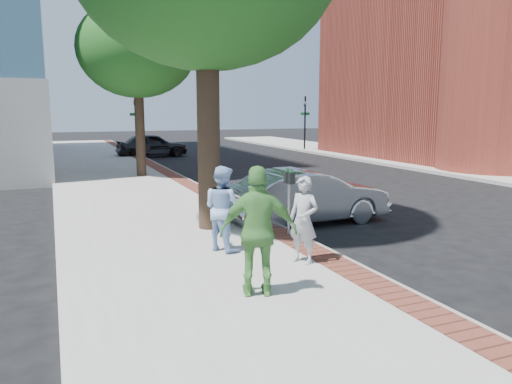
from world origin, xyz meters
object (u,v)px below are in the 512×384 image
parking_meter (289,188)px  sedan_silver (307,196)px  bg_car (152,145)px  person_gray (303,220)px  person_officer (223,208)px  person_green (259,232)px

parking_meter → sedan_silver: (1.22, 1.42, -0.51)m
sedan_silver → bg_car: size_ratio=1.00×
person_gray → bg_car: size_ratio=0.37×
person_officer → person_green: size_ratio=0.86×
person_officer → person_green: person_green is taller
person_officer → sedan_silver: bearing=-83.5°
parking_meter → person_green: 3.71m
person_gray → person_officer: size_ratio=0.94×
sedan_silver → bg_car: bearing=-1.9°
person_gray → sedan_silver: 3.86m
sedan_silver → person_green: bearing=141.9°
person_officer → sedan_silver: person_officer is taller
person_green → bg_car: 24.48m
person_gray → bg_car: bearing=145.1°
person_gray → bg_car: 23.19m
person_gray → person_green: (-1.36, -1.16, 0.18)m
person_gray → parking_meter: bearing=130.2°
person_officer → person_green: bearing=145.9°
person_officer → sedan_silver: size_ratio=0.40×
person_green → sedan_silver: (3.24, 4.53, -0.43)m
sedan_silver → bg_car: (-0.24, 19.77, 0.03)m
parking_meter → person_gray: 2.07m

